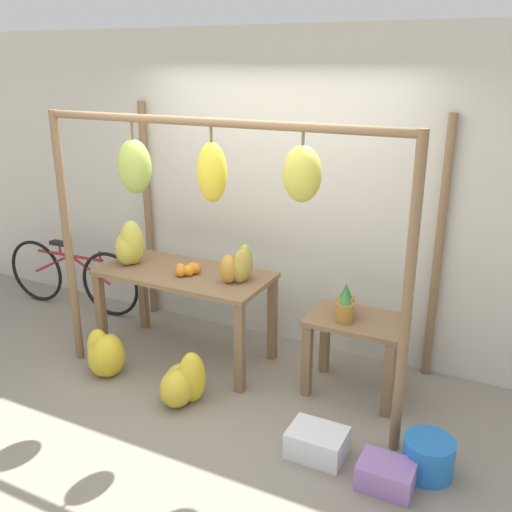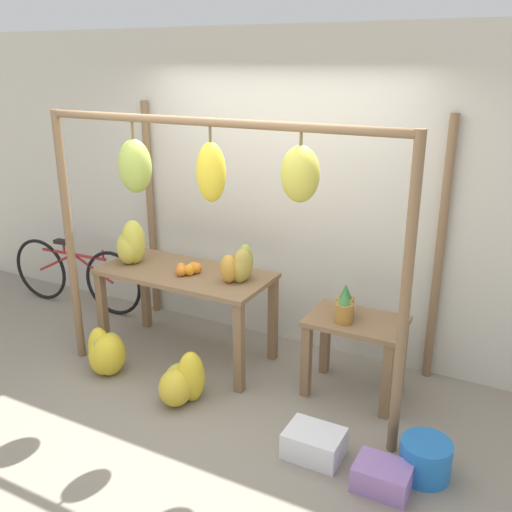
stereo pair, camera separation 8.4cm
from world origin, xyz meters
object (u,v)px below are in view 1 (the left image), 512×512
Objects in this scene: orange_pile at (189,269)px; banana_pile_ground_right at (184,382)px; fruit_crate_purple at (386,475)px; fruit_crate_white at (317,443)px; blue_bucket at (428,457)px; banana_pile_on_table at (130,246)px; banana_pile_ground_left at (105,355)px; papaya_pile at (239,266)px; parked_bicycle at (72,276)px; pineapple_cluster at (345,305)px.

banana_pile_ground_right is at bearing -62.71° from orange_pile.
orange_pile is at bearing 157.24° from fruit_crate_purple.
banana_pile_ground_right reaches higher than fruit_crate_white.
banana_pile_on_table is at bearing 168.34° from blue_bucket.
banana_pile_ground_left reaches higher than fruit_crate_white.
banana_pile_ground_right reaches higher than fruit_crate_purple.
papaya_pile is 0.98× the size of fruit_crate_purple.
fruit_crate_white is at bearing -168.10° from blue_bucket.
fruit_crate_white is 3.39m from parked_bicycle.
banana_pile_ground_left is 1.37m from papaya_pile.
banana_pile_ground_right is 1.41× the size of papaya_pile.
banana_pile_ground_left is 1.21× the size of blue_bucket.
banana_pile_ground_left is 2.48m from fruit_crate_purple.
orange_pile is (0.60, 0.01, -0.12)m from banana_pile_on_table.
orange_pile is at bearing 117.29° from banana_pile_ground_right.
orange_pile is at bearing -12.25° from parked_bicycle.
orange_pile is 0.70× the size of blue_bucket.
banana_pile_on_table reaches higher than banana_pile_ground_right.
papaya_pile is (0.16, 0.63, 0.78)m from banana_pile_ground_right.
fruit_crate_purple is (1.49, -0.87, -0.85)m from papaya_pile.
banana_pile_on_table is 1.22× the size of blue_bucket.
fruit_crate_white is (2.06, -0.72, -0.88)m from banana_pile_on_table.
fruit_crate_white is at bearing -37.78° from papaya_pile.
banana_pile_on_table is 2.82m from fruit_crate_purple.
papaya_pile reaches higher than banana_pile_ground_right.
parked_bicycle is (-1.13, 0.39, -0.61)m from banana_pile_on_table.
orange_pile is 1.36m from pineapple_cluster.
banana_pile_ground_right is at bearing -147.17° from pineapple_cluster.
banana_pile_ground_left is at bearing 179.39° from blue_bucket.
banana_pile_on_table is at bearing -176.97° from pineapple_cluster.
parked_bicycle is (-1.23, 0.93, 0.18)m from banana_pile_ground_left.
banana_pile_ground_left is (-1.86, -0.64, -0.58)m from pineapple_cluster.
parked_bicycle is (-3.89, 0.96, 0.24)m from blue_bucket.
papaya_pile is at bearing 149.83° from fruit_crate_purple.
banana_pile_ground_left is 2.67m from blue_bucket.
banana_pile_ground_right is (0.90, -0.57, -0.81)m from banana_pile_on_table.
pineapple_cluster is at bearing 2.78° from papaya_pile.
pineapple_cluster reaches higher than blue_bucket.
banana_pile_ground_left is 0.81m from banana_pile_ground_right.
banana_pile_ground_left reaches higher than fruit_crate_purple.
papaya_pile is at bearing 6.32° from orange_pile.
banana_pile_ground_left is 0.83× the size of banana_pile_ground_right.
fruit_crate_purple is at bearing -56.60° from pineapple_cluster.
fruit_crate_purple is at bearing -22.76° from orange_pile.
blue_bucket is 0.20× the size of parked_bicycle.
orange_pile is 0.47m from papaya_pile.
banana_pile_on_table is at bearing 160.82° from fruit_crate_white.
fruit_crate_white is at bearing -26.48° from orange_pile.
parked_bicycle is at bearing 154.77° from banana_pile_ground_right.
parked_bicycle is (-3.19, 1.10, 0.27)m from fruit_crate_white.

